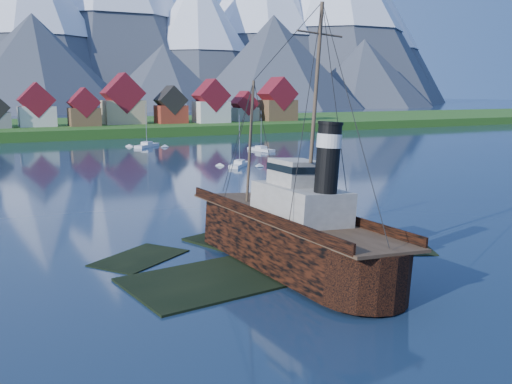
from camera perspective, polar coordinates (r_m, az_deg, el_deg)
name	(u,v)px	position (r m, az deg, el deg)	size (l,w,h in m)	color
ground	(262,263)	(48.92, 0.64, -7.11)	(1400.00, 1400.00, 0.00)	#16273F
shoal	(269,258)	(51.63, 1.30, -6.58)	(31.71, 21.24, 1.14)	black
shore_bank	(39,132)	(213.11, -20.84, 5.60)	(600.00, 80.00, 3.20)	#1F4614
seawall	(54,141)	(175.45, -19.54, 4.84)	(600.00, 2.50, 2.00)	#3F3D38
tugboat_wreck	(279,230)	(48.50, 2.33, -3.84)	(6.51, 28.06, 22.23)	black
sailboat_d	(240,165)	(109.98, -1.66, 2.70)	(6.61, 6.81, 10.36)	silver
sailboat_e	(261,150)	(138.10, 0.51, 4.23)	(3.32, 8.95, 10.14)	silver
sailboat_f	(147,146)	(150.37, -10.86, 4.55)	(8.12, 8.12, 11.50)	silver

